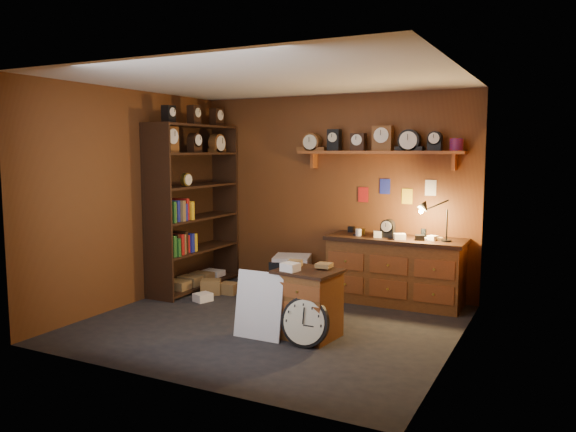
# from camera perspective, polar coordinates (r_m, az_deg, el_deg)

# --- Properties ---
(floor) EXTENTS (4.00, 4.00, 0.00)m
(floor) POSITION_cam_1_polar(r_m,az_deg,el_deg) (6.46, -1.75, -10.86)
(floor) COLOR black
(floor) RESTS_ON ground
(room_shell) EXTENTS (4.02, 3.62, 2.71)m
(room_shell) POSITION_cam_1_polar(r_m,az_deg,el_deg) (6.23, -0.96, 4.62)
(room_shell) COLOR brown
(room_shell) RESTS_ON ground
(shelving_unit) EXTENTS (0.47, 1.60, 2.58)m
(shelving_unit) POSITION_cam_1_polar(r_m,az_deg,el_deg) (7.98, -9.75, 1.62)
(shelving_unit) COLOR black
(shelving_unit) RESTS_ON ground
(workbench) EXTENTS (1.73, 0.66, 1.36)m
(workbench) POSITION_cam_1_polar(r_m,az_deg,el_deg) (7.30, 10.84, -5.07)
(workbench) COLOR brown
(workbench) RESTS_ON ground
(low_cabinet) EXTENTS (0.69, 0.60, 0.80)m
(low_cabinet) POSITION_cam_1_polar(r_m,az_deg,el_deg) (5.92, 2.01, -8.56)
(low_cabinet) COLOR brown
(low_cabinet) RESTS_ON ground
(big_round_clock) EXTENTS (0.50, 0.17, 0.51)m
(big_round_clock) POSITION_cam_1_polar(r_m,az_deg,el_deg) (5.68, 1.74, -10.72)
(big_round_clock) COLOR black
(big_round_clock) RESTS_ON ground
(white_panel) EXTENTS (0.54, 0.15, 0.71)m
(white_panel) POSITION_cam_1_polar(r_m,az_deg,el_deg) (6.00, -2.97, -12.24)
(white_panel) COLOR silver
(white_panel) RESTS_ON ground
(mini_fridge) EXTENTS (0.60, 0.62, 0.50)m
(mini_fridge) POSITION_cam_1_polar(r_m,az_deg,el_deg) (7.78, 0.39, -5.89)
(mini_fridge) COLOR silver
(mini_fridge) RESTS_ON ground
(floor_box_a) EXTENTS (0.25, 0.21, 0.15)m
(floor_box_a) POSITION_cam_1_polar(r_m,az_deg,el_deg) (7.75, -5.99, -7.32)
(floor_box_a) COLOR olive
(floor_box_a) RESTS_ON ground
(floor_box_b) EXTENTS (0.24, 0.26, 0.11)m
(floor_box_b) POSITION_cam_1_polar(r_m,az_deg,el_deg) (7.42, -8.64, -8.16)
(floor_box_b) COLOR white
(floor_box_b) RESTS_ON ground
(floor_box_c) EXTENTS (0.33, 0.32, 0.20)m
(floor_box_c) POSITION_cam_1_polar(r_m,az_deg,el_deg) (7.76, -7.83, -7.14)
(floor_box_c) COLOR olive
(floor_box_c) RESTS_ON ground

